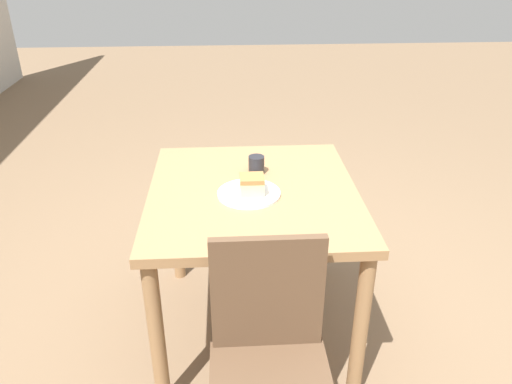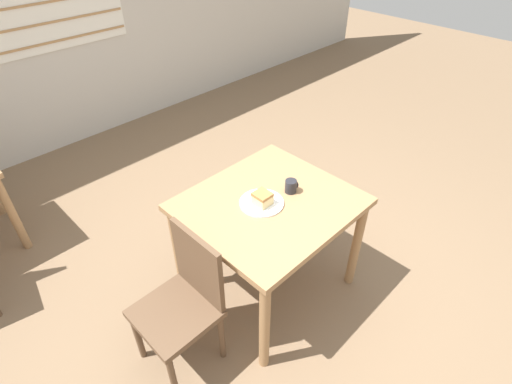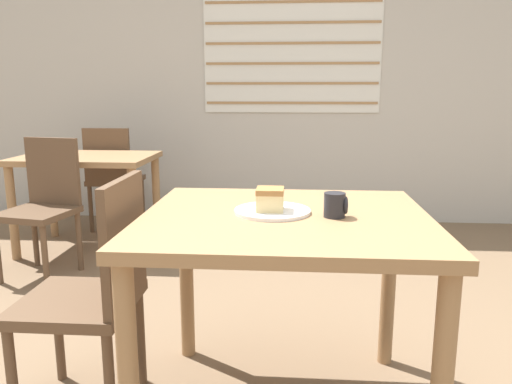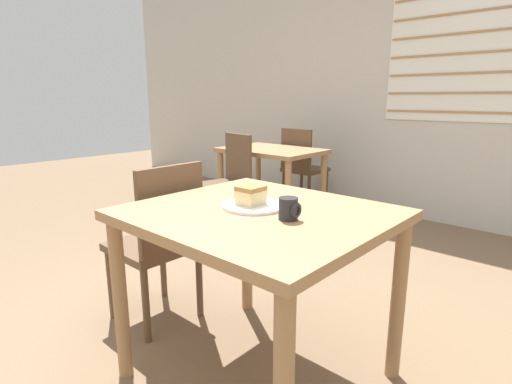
{
  "view_description": "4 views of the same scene",
  "coord_description": "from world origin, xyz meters",
  "px_view_note": "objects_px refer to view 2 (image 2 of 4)",
  "views": [
    {
      "loc": [
        -1.83,
        0.28,
        1.71
      ],
      "look_at": [
        -0.04,
        0.17,
        0.78
      ],
      "focal_mm": 35.0,
      "sensor_mm": 36.0,
      "label": 1
    },
    {
      "loc": [
        -1.3,
        -1.06,
        2.25
      ],
      "look_at": [
        -0.03,
        0.22,
        0.84
      ],
      "focal_mm": 28.0,
      "sensor_mm": 36.0,
      "label": 2
    },
    {
      "loc": [
        0.06,
        -1.46,
        1.16
      ],
      "look_at": [
        -0.06,
        0.2,
        0.82
      ],
      "focal_mm": 35.0,
      "sensor_mm": 36.0,
      "label": 3
    },
    {
      "loc": [
        1.05,
        -0.96,
        1.19
      ],
      "look_at": [
        -0.01,
        0.21,
        0.81
      ],
      "focal_mm": 28.0,
      "sensor_mm": 36.0,
      "label": 4
    }
  ],
  "objects_px": {
    "dining_table_near": "(269,215)",
    "coffee_mug": "(291,186)",
    "chair_near_window": "(184,300)",
    "plate": "(262,203)",
    "cake_slice": "(262,198)"
  },
  "relations": [
    {
      "from": "dining_table_near",
      "to": "coffee_mug",
      "type": "distance_m",
      "value": 0.22
    },
    {
      "from": "plate",
      "to": "dining_table_near",
      "type": "bearing_deg",
      "value": -24.02
    },
    {
      "from": "coffee_mug",
      "to": "plate",
      "type": "bearing_deg",
      "value": 168.21
    },
    {
      "from": "dining_table_near",
      "to": "coffee_mug",
      "type": "xyz_separation_m",
      "value": [
        0.17,
        -0.02,
        0.15
      ]
    },
    {
      "from": "chair_near_window",
      "to": "plate",
      "type": "relative_size",
      "value": 3.33
    },
    {
      "from": "dining_table_near",
      "to": "plate",
      "type": "xyz_separation_m",
      "value": [
        -0.04,
        0.02,
        0.11
      ]
    },
    {
      "from": "chair_near_window",
      "to": "plate",
      "type": "distance_m",
      "value": 0.7
    },
    {
      "from": "cake_slice",
      "to": "coffee_mug",
      "type": "relative_size",
      "value": 1.2
    },
    {
      "from": "chair_near_window",
      "to": "coffee_mug",
      "type": "bearing_deg",
      "value": 89.47
    },
    {
      "from": "cake_slice",
      "to": "coffee_mug",
      "type": "xyz_separation_m",
      "value": [
        0.22,
        -0.03,
        -0.01
      ]
    },
    {
      "from": "chair_near_window",
      "to": "cake_slice",
      "type": "bearing_deg",
      "value": 92.18
    },
    {
      "from": "chair_near_window",
      "to": "plate",
      "type": "xyz_separation_m",
      "value": [
        0.63,
        0.04,
        0.29
      ]
    },
    {
      "from": "plate",
      "to": "cake_slice",
      "type": "xyz_separation_m",
      "value": [
        -0.01,
        -0.01,
        0.04
      ]
    },
    {
      "from": "dining_table_near",
      "to": "chair_near_window",
      "type": "bearing_deg",
      "value": -178.63
    },
    {
      "from": "chair_near_window",
      "to": "plate",
      "type": "bearing_deg",
      "value": 93.28
    }
  ]
}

